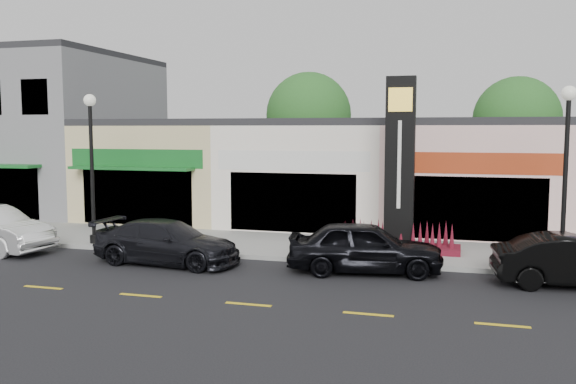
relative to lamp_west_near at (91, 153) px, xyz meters
name	(u,v)px	position (x,y,z in m)	size (l,w,h in m)	color
ground	(282,277)	(8.00, -2.50, -3.48)	(120.00, 120.00, 0.00)	black
sidewalk	(316,247)	(8.00, 1.85, -3.40)	(52.00, 4.30, 0.15)	gray
curb	(300,260)	(8.00, -0.40, -3.40)	(52.00, 0.20, 0.15)	gray
building_grey_2story	(27,133)	(-10.00, 8.98, 0.67)	(12.00, 10.95, 8.30)	slate
shop_beige	(185,168)	(-0.50, 8.96, -1.08)	(7.00, 10.85, 4.80)	#C9B480
shop_cream	(319,170)	(6.50, 8.97, -1.08)	(7.00, 10.01, 4.80)	white
shop_pink_w	(471,173)	(13.50, 8.97, -1.08)	(7.00, 10.01, 4.80)	beige
tree_rear_west	(309,115)	(4.00, 17.00, 1.74)	(5.20, 5.20, 7.83)	#382619
tree_rear_mid	(517,120)	(16.00, 17.00, 1.41)	(4.80, 4.80, 7.29)	#382619
lamp_west_near	(91,153)	(0.00, 0.00, 0.00)	(0.44, 0.44, 5.47)	black
lamp_east_near	(566,159)	(16.00, 0.00, 0.00)	(0.44, 0.44, 5.47)	black
pylon_sign	(399,190)	(11.00, 1.70, -1.20)	(4.20, 1.30, 6.00)	#510E17
car_dark_sedan	(167,242)	(3.91, -1.82, -2.77)	(4.88, 1.98, 1.42)	black
car_black_sedan	(365,247)	(10.28, -1.33, -2.68)	(4.68, 1.88, 1.59)	black
car_black_conv	(576,261)	(16.15, -1.46, -2.75)	(4.39, 1.53, 1.45)	black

